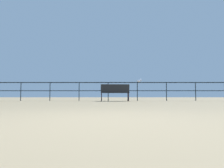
# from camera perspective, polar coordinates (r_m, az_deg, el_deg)

# --- Properties ---
(ground_plane) EXTENTS (60.00, 60.00, 0.00)m
(ground_plane) POSITION_cam_1_polar(r_m,az_deg,el_deg) (2.48, -4.98, -10.47)
(ground_plane) COLOR #8A795B
(pier_railing) EXTENTS (23.36, 0.05, 1.07)m
(pier_railing) POSITION_cam_1_polar(r_m,az_deg,el_deg) (11.38, -0.97, -0.91)
(pier_railing) COLOR black
(pier_railing) RESTS_ON ground_plane
(bench_near_left) EXTENTS (1.53, 0.65, 0.90)m
(bench_near_left) POSITION_cam_1_polar(r_m,az_deg,el_deg) (10.65, 0.98, -2.21)
(bench_near_left) COLOR black
(bench_near_left) RESTS_ON ground_plane
(seagull_on_rail) EXTENTS (0.36, 0.17, 0.17)m
(seagull_on_rail) POSITION_cam_1_polar(r_m,az_deg,el_deg) (11.51, 7.87, 0.92)
(seagull_on_rail) COLOR silver
(seagull_on_rail) RESTS_ON pier_railing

